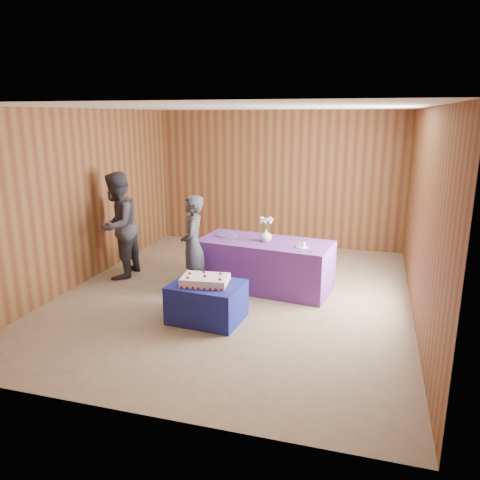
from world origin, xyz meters
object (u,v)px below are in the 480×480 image
at_px(serving_table, 265,264).
at_px(vase, 266,235).
at_px(sheet_cake, 205,280).
at_px(guest_left, 193,245).
at_px(guest_right, 118,226).
at_px(cake_table, 207,302).

xyz_separation_m(serving_table, vase, (0.02, -0.02, 0.47)).
distance_m(sheet_cake, guest_left, 1.06).
bearing_deg(guest_right, cake_table, 54.38).
bearing_deg(sheet_cake, cake_table, 60.03).
relative_size(vase, guest_left, 0.13).
xyz_separation_m(sheet_cake, vase, (0.47, 1.38, 0.29)).
bearing_deg(guest_right, sheet_cake, 53.84).
bearing_deg(serving_table, guest_right, -168.58).
height_order(cake_table, guest_right, guest_right).
xyz_separation_m(guest_left, guest_right, (-1.44, 0.34, 0.13)).
height_order(serving_table, guest_right, guest_right).
relative_size(sheet_cake, guest_left, 0.44).
distance_m(sheet_cake, guest_right, 2.34).
xyz_separation_m(cake_table, guest_left, (-0.53, 0.88, 0.49)).
relative_size(sheet_cake, vase, 3.52).
bearing_deg(guest_left, vase, 98.75).
bearing_deg(sheet_cake, guest_left, 113.98).
relative_size(cake_table, sheet_cake, 1.37).
bearing_deg(cake_table, guest_left, 126.06).
relative_size(cake_table, vase, 4.82).
bearing_deg(guest_right, vase, 89.39).
bearing_deg(vase, sheet_cake, -109.00).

